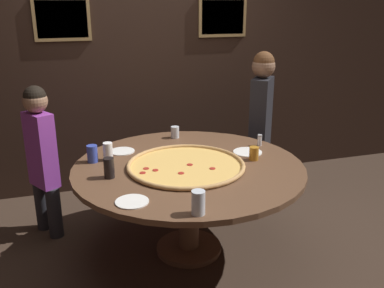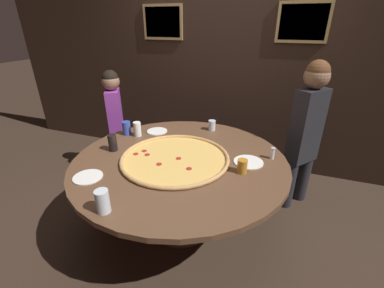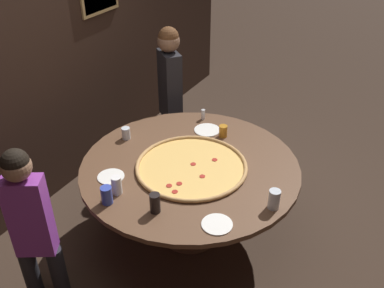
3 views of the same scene
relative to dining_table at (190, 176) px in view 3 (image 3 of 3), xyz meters
name	(u,v)px [view 3 (image 3 of 3)]	position (x,y,z in m)	size (l,w,h in m)	color
ground_plane	(190,232)	(0.00, 0.00, -0.63)	(24.00, 24.00, 0.00)	#38281E
back_wall	(42,64)	(0.00, 1.47, 0.68)	(6.40, 0.08, 2.60)	black
dining_table	(190,176)	(0.00, 0.00, 0.00)	(1.75, 1.75, 0.74)	brown
giant_pizza	(191,166)	(-0.03, -0.03, 0.13)	(0.89, 0.89, 0.03)	#EAB75B
drink_cup_near_right	(117,185)	(-0.57, 0.28, 0.18)	(0.07, 0.07, 0.14)	white
drink_cup_beside_pizza	(223,131)	(0.52, -0.04, 0.17)	(0.07, 0.07, 0.11)	#BC7A23
drink_cup_by_shaker	(155,203)	(-0.60, -0.07, 0.19)	(0.07, 0.07, 0.15)	black
drink_cup_far_right	(107,195)	(-0.69, 0.28, 0.18)	(0.08, 0.08, 0.13)	#384CB7
drink_cup_far_left	(126,133)	(0.08, 0.68, 0.17)	(0.07, 0.07, 0.10)	silver
drink_cup_centre_back	(274,199)	(-0.17, -0.76, 0.19)	(0.08, 0.08, 0.15)	silver
white_plate_far_back	(217,224)	(-0.51, -0.49, 0.12)	(0.21, 0.21, 0.01)	white
white_plate_left_side	(111,177)	(-0.44, 0.45, 0.12)	(0.21, 0.21, 0.01)	white
white_plate_near_front	(207,130)	(0.54, 0.12, 0.12)	(0.23, 0.23, 0.01)	white
condiment_shaker	(203,114)	(0.71, 0.25, 0.16)	(0.04, 0.04, 0.10)	silver
diner_far_left	(170,88)	(0.97, 0.78, 0.21)	(0.33, 0.37, 1.47)	#232328
diner_side_right	(30,219)	(-1.07, 0.63, 0.11)	(0.26, 0.34, 1.29)	#232328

